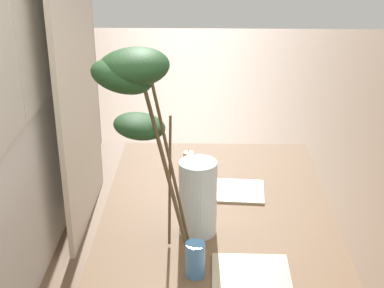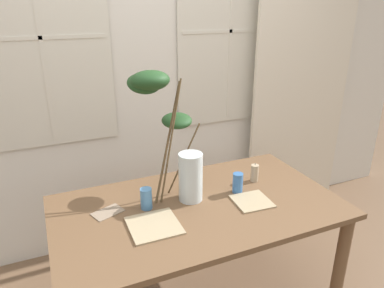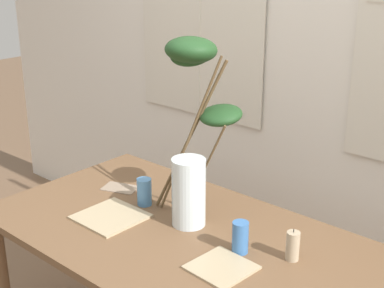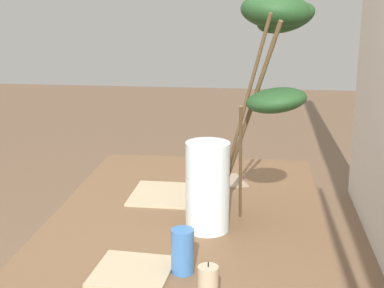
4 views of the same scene
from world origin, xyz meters
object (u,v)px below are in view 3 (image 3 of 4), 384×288
(plate_square_left, at_px, (111,217))
(plate_square_right, at_px, (221,267))
(pillar_candle, at_px, (293,246))
(drinking_glass_blue_right, at_px, (240,237))
(drinking_glass_blue_left, at_px, (144,192))
(vase_with_branches, at_px, (194,116))
(dining_table, at_px, (179,255))

(plate_square_left, xyz_separation_m, plate_square_right, (0.58, 0.01, -0.00))
(plate_square_left, xyz_separation_m, pillar_candle, (0.73, 0.22, 0.05))
(drinking_glass_blue_right, distance_m, plate_square_left, 0.58)
(drinking_glass_blue_left, bearing_deg, vase_with_branches, 32.94)
(plate_square_right, bearing_deg, drinking_glass_blue_right, 98.05)
(plate_square_right, xyz_separation_m, pillar_candle, (0.15, 0.21, 0.05))
(dining_table, xyz_separation_m, plate_square_left, (-0.29, -0.10, 0.11))
(drinking_glass_blue_right, xyz_separation_m, pillar_candle, (0.17, 0.08, -0.01))
(plate_square_left, bearing_deg, drinking_glass_blue_right, 13.70)
(vase_with_branches, relative_size, drinking_glass_blue_right, 5.99)
(dining_table, height_order, drinking_glass_blue_left, drinking_glass_blue_left)
(dining_table, distance_m, plate_square_right, 0.33)
(dining_table, bearing_deg, plate_square_left, -161.17)
(vase_with_branches, distance_m, drinking_glass_blue_left, 0.41)
(vase_with_branches, bearing_deg, plate_square_left, -123.68)
(pillar_candle, bearing_deg, plate_square_left, -163.27)
(drinking_glass_blue_left, xyz_separation_m, plate_square_left, (-0.02, -0.18, -0.06))
(plate_square_right, bearing_deg, dining_table, 162.17)
(dining_table, height_order, plate_square_right, plate_square_right)
(drinking_glass_blue_left, xyz_separation_m, drinking_glass_blue_right, (0.55, -0.04, 0.00))
(vase_with_branches, bearing_deg, plate_square_right, -37.27)
(pillar_candle, bearing_deg, vase_with_branches, 171.84)
(vase_with_branches, height_order, drinking_glass_blue_left, vase_with_branches)
(plate_square_right, bearing_deg, vase_with_branches, 142.73)
(vase_with_branches, height_order, pillar_candle, vase_with_branches)
(drinking_glass_blue_right, distance_m, pillar_candle, 0.19)
(vase_with_branches, height_order, drinking_glass_blue_right, vase_with_branches)
(drinking_glass_blue_left, bearing_deg, dining_table, -16.36)
(plate_square_left, bearing_deg, vase_with_branches, 56.32)
(drinking_glass_blue_right, xyz_separation_m, plate_square_left, (-0.56, -0.14, -0.06))
(vase_with_branches, xyz_separation_m, plate_square_right, (0.38, -0.29, -0.41))
(drinking_glass_blue_left, bearing_deg, plate_square_right, -17.12)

